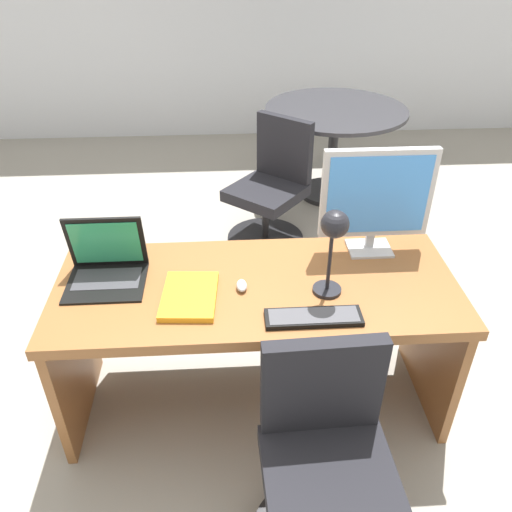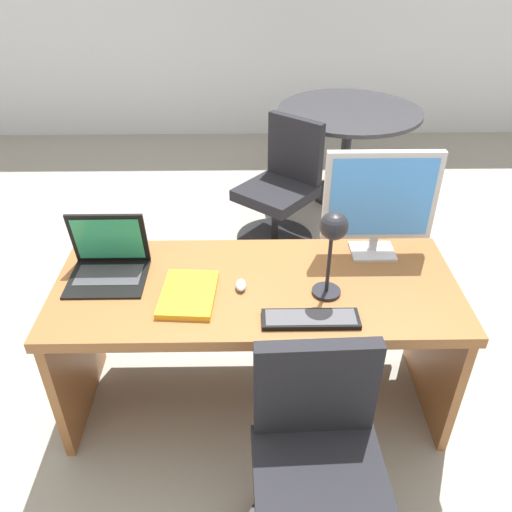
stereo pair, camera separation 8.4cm
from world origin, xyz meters
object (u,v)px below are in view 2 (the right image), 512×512
at_px(laptop, 108,256).
at_px(book, 188,294).
at_px(desk, 256,312).
at_px(monitor, 380,199).
at_px(meeting_chair_near, 281,196).
at_px(office_chair, 317,480).
at_px(keyboard, 311,319).
at_px(meeting_table, 348,132).
at_px(mouse, 241,285).
at_px(desk_lamp, 333,237).

relative_size(laptop, book, 1.03).
bearing_deg(desk, monitor, 19.43).
distance_m(monitor, meeting_chair_near, 1.50).
bearing_deg(meeting_chair_near, office_chair, -89.81).
distance_m(keyboard, meeting_table, 2.54).
xyz_separation_m(keyboard, mouse, (-0.27, 0.21, 0.01)).
height_order(desk, mouse, mouse).
height_order(monitor, laptop, monitor).
relative_size(desk_lamp, book, 1.24).
distance_m(meeting_table, meeting_chair_near, 0.91).
bearing_deg(meeting_table, laptop, -123.67).
relative_size(monitor, book, 1.56).
relative_size(laptop, desk_lamp, 0.83).
relative_size(keyboard, book, 1.18).
distance_m(desk_lamp, book, 0.64).
distance_m(keyboard, desk_lamp, 0.33).
distance_m(desk, keyboard, 0.41).
bearing_deg(laptop, book, -27.76).
distance_m(desk, office_chair, 0.77).
distance_m(office_chair, meeting_table, 2.97).
relative_size(laptop, office_chair, 0.38).
bearing_deg(office_chair, meeting_table, 79.01).
bearing_deg(office_chair, book, 129.29).
height_order(mouse, meeting_table, mouse).
xyz_separation_m(monitor, office_chair, (-0.34, -0.91, -0.65)).
relative_size(desk, monitor, 3.45).
xyz_separation_m(desk_lamp, meeting_table, (0.48, 2.32, -0.45)).
bearing_deg(laptop, keyboard, -22.45).
bearing_deg(desk, laptop, 174.23).
distance_m(keyboard, mouse, 0.34).
distance_m(desk, laptop, 0.70).
height_order(meeting_table, meeting_chair_near, meeting_chair_near).
xyz_separation_m(desk, book, (-0.28, -0.12, 0.20)).
distance_m(desk, desk_lamp, 0.58).
relative_size(mouse, meeting_chair_near, 0.09).
distance_m(laptop, meeting_table, 2.56).
xyz_separation_m(laptop, mouse, (0.58, -0.14, -0.06)).
relative_size(desk, book, 5.37).
relative_size(keyboard, meeting_table, 0.34).
height_order(laptop, book, laptop).
bearing_deg(desk, office_chair, -73.96).
xyz_separation_m(mouse, office_chair, (0.27, -0.65, -0.39)).
xyz_separation_m(meeting_table, meeting_chair_near, (-0.57, -0.68, -0.22)).
relative_size(laptop, mouse, 4.19).
xyz_separation_m(mouse, meeting_chair_near, (0.26, 1.57, -0.39)).
distance_m(keyboard, office_chair, 0.58).
bearing_deg(desk_lamp, monitor, 52.04).
bearing_deg(laptop, desk, -5.77).
relative_size(desk, laptop, 5.23).
relative_size(laptop, meeting_table, 0.29).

